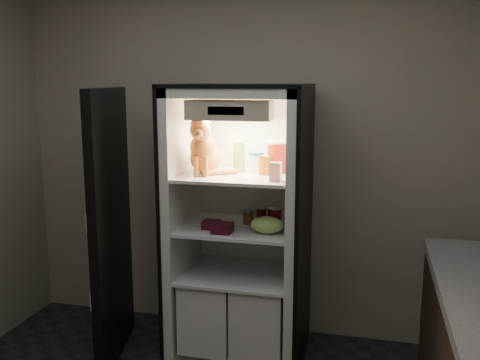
# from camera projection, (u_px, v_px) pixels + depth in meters

# --- Properties ---
(room_shell) EXTENTS (3.60, 3.60, 3.60)m
(room_shell) POSITION_uv_depth(u_px,v_px,m) (158.00, 149.00, 2.19)
(room_shell) COLOR white
(room_shell) RESTS_ON floor
(refrigerator) EXTENTS (0.90, 0.72, 1.88)m
(refrigerator) POSITION_uv_depth(u_px,v_px,m) (241.00, 244.00, 3.66)
(refrigerator) COLOR white
(refrigerator) RESTS_ON floor
(fridge_door) EXTENTS (0.26, 0.86, 1.85)m
(fridge_door) POSITION_uv_depth(u_px,v_px,m) (111.00, 229.00, 3.59)
(fridge_door) COLOR black
(fridge_door) RESTS_ON floor
(tabby_cat) EXTENTS (0.34, 0.38, 0.40)m
(tabby_cat) POSITION_uv_depth(u_px,v_px,m) (204.00, 151.00, 3.50)
(tabby_cat) COLOR #C75519
(tabby_cat) RESTS_ON refrigerator
(parmesan_shaker) EXTENTS (0.08, 0.08, 0.21)m
(parmesan_shaker) POSITION_uv_depth(u_px,v_px,m) (239.00, 156.00, 3.58)
(parmesan_shaker) COLOR #258A28
(parmesan_shaker) RESTS_ON refrigerator
(mayo_tub) EXTENTS (0.10, 0.10, 0.13)m
(mayo_tub) POSITION_uv_depth(u_px,v_px,m) (256.00, 162.00, 3.58)
(mayo_tub) COLOR white
(mayo_tub) RESTS_ON refrigerator
(salsa_jar) EXTENTS (0.07, 0.07, 0.13)m
(salsa_jar) POSITION_uv_depth(u_px,v_px,m) (264.00, 165.00, 3.47)
(salsa_jar) COLOR maroon
(salsa_jar) RESTS_ON refrigerator
(pepper_jar) EXTENTS (0.13, 0.13, 0.21)m
(pepper_jar) POSITION_uv_depth(u_px,v_px,m) (277.00, 157.00, 3.54)
(pepper_jar) COLOR maroon
(pepper_jar) RESTS_ON refrigerator
(cream_carton) EXTENTS (0.07, 0.07, 0.12)m
(cream_carton) POSITION_uv_depth(u_px,v_px,m) (275.00, 172.00, 3.26)
(cream_carton) COLOR silver
(cream_carton) RESTS_ON refrigerator
(soda_can_a) EXTENTS (0.06, 0.06, 0.12)m
(soda_can_a) POSITION_uv_depth(u_px,v_px,m) (261.00, 216.00, 3.59)
(soda_can_a) COLOR black
(soda_can_a) RESTS_ON refrigerator
(soda_can_b) EXTENTS (0.07, 0.07, 0.12)m
(soda_can_b) POSITION_uv_depth(u_px,v_px,m) (272.00, 217.00, 3.57)
(soda_can_b) COLOR black
(soda_can_b) RESTS_ON refrigerator
(soda_can_c) EXTENTS (0.07, 0.07, 0.14)m
(soda_can_c) POSITION_uv_depth(u_px,v_px,m) (276.00, 219.00, 3.49)
(soda_can_c) COLOR black
(soda_can_c) RESTS_ON refrigerator
(condiment_jar) EXTENTS (0.07, 0.07, 0.10)m
(condiment_jar) POSITION_uv_depth(u_px,v_px,m) (248.00, 217.00, 3.61)
(condiment_jar) COLOR brown
(condiment_jar) RESTS_ON refrigerator
(grape_bag) EXTENTS (0.21, 0.15, 0.11)m
(grape_bag) POSITION_uv_depth(u_px,v_px,m) (267.00, 225.00, 3.39)
(grape_bag) COLOR #82AC50
(grape_bag) RESTS_ON refrigerator
(berry_box_left) EXTENTS (0.11, 0.11, 0.05)m
(berry_box_left) POSITION_uv_depth(u_px,v_px,m) (211.00, 224.00, 3.50)
(berry_box_left) COLOR #510D1F
(berry_box_left) RESTS_ON refrigerator
(berry_box_right) EXTENTS (0.12, 0.12, 0.06)m
(berry_box_right) POSITION_uv_depth(u_px,v_px,m) (222.00, 228.00, 3.40)
(berry_box_right) COLOR #510D1F
(berry_box_right) RESTS_ON refrigerator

